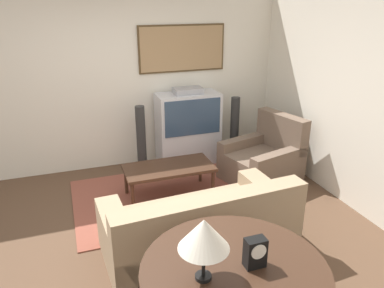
{
  "coord_description": "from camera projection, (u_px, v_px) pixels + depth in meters",
  "views": [
    {
      "loc": [
        -0.67,
        -3.41,
        2.5
      ],
      "look_at": [
        0.79,
        0.75,
        0.75
      ],
      "focal_mm": 35.0,
      "sensor_mm": 36.0,
      "label": 1
    }
  ],
  "objects": [
    {
      "name": "ground_plane",
      "position": [
        147.0,
        240.0,
        4.12
      ],
      "size": [
        12.0,
        12.0,
        0.0
      ],
      "primitive_type": "plane",
      "color": "brown"
    },
    {
      "name": "wall_back",
      "position": [
        112.0,
        79.0,
        5.49
      ],
      "size": [
        12.0,
        0.1,
        2.7
      ],
      "color": "silver",
      "rests_on": "ground_plane"
    },
    {
      "name": "wall_right",
      "position": [
        359.0,
        100.0,
        4.43
      ],
      "size": [
        0.06,
        12.0,
        2.7
      ],
      "color": "silver",
      "rests_on": "ground_plane"
    },
    {
      "name": "area_rug",
      "position": [
        163.0,
        197.0,
        4.99
      ],
      "size": [
        2.3,
        1.7,
        0.01
      ],
      "color": "brown",
      "rests_on": "ground_plane"
    },
    {
      "name": "tv",
      "position": [
        188.0,
        128.0,
        5.84
      ],
      "size": [
        0.96,
        0.47,
        1.22
      ],
      "color": "silver",
      "rests_on": "ground_plane"
    },
    {
      "name": "couch",
      "position": [
        200.0,
        228.0,
        3.83
      ],
      "size": [
        1.98,
        1.05,
        0.8
      ],
      "rotation": [
        0.0,
        0.0,
        3.2
      ],
      "color": "#9E8466",
      "rests_on": "ground_plane"
    },
    {
      "name": "armchair",
      "position": [
        263.0,
        161.0,
        5.37
      ],
      "size": [
        1.12,
        1.06,
        0.94
      ],
      "rotation": [
        0.0,
        0.0,
        -1.32
      ],
      "color": "brown",
      "rests_on": "ground_plane"
    },
    {
      "name": "coffee_table",
      "position": [
        169.0,
        169.0,
        4.89
      ],
      "size": [
        1.16,
        0.57,
        0.43
      ],
      "color": "#3D2619",
      "rests_on": "ground_plane"
    },
    {
      "name": "console_table",
      "position": [
        235.0,
        275.0,
        2.56
      ],
      "size": [
        1.3,
        1.3,
        0.78
      ],
      "color": "#3D2619",
      "rests_on": "ground_plane"
    },
    {
      "name": "table_lamp",
      "position": [
        204.0,
        235.0,
        2.32
      ],
      "size": [
        0.33,
        0.33,
        0.45
      ],
      "color": "black",
      "rests_on": "console_table"
    },
    {
      "name": "mantel_clock",
      "position": [
        255.0,
        252.0,
        2.52
      ],
      "size": [
        0.14,
        0.1,
        0.22
      ],
      "color": "black",
      "rests_on": "console_table"
    },
    {
      "name": "speaker_tower_left",
      "position": [
        141.0,
        141.0,
        5.57
      ],
      "size": [
        0.24,
        0.24,
        1.03
      ],
      "color": "black",
      "rests_on": "ground_plane"
    },
    {
      "name": "speaker_tower_right",
      "position": [
        234.0,
        130.0,
        6.04
      ],
      "size": [
        0.24,
        0.24,
        1.03
      ],
      "color": "black",
      "rests_on": "ground_plane"
    }
  ]
}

